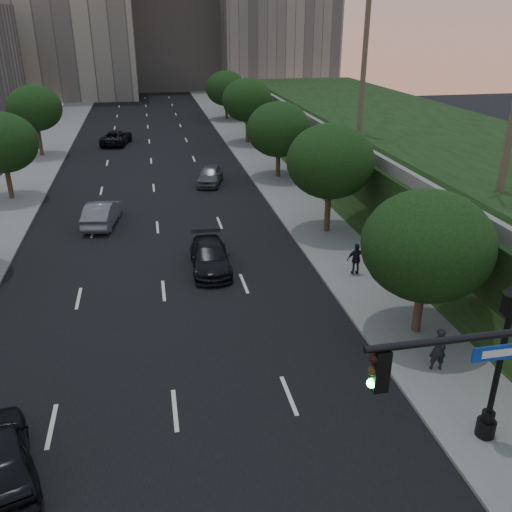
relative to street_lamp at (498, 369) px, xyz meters
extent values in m
cube|color=black|center=(-9.53, 28.27, -2.62)|extent=(16.00, 140.00, 0.02)
cube|color=slate|center=(0.72, 28.27, -2.56)|extent=(4.50, 140.00, 0.15)
cube|color=slate|center=(-19.78, 28.27, -2.56)|extent=(4.50, 140.00, 0.15)
cube|color=black|center=(12.47, 26.27, -0.63)|extent=(18.00, 90.00, 4.00)
cube|color=slate|center=(3.97, 26.27, 1.72)|extent=(0.35, 90.00, 0.70)
cube|color=gray|center=(-3.53, 100.27, 10.37)|extent=(22.00, 18.00, 26.00)
cylinder|color=#38281C|center=(0.77, 6.27, -1.20)|extent=(0.36, 0.36, 2.86)
ellipsoid|color=black|center=(0.77, 6.27, 1.40)|extent=(5.20, 5.20, 4.42)
cylinder|color=#38281C|center=(0.77, 18.27, -1.03)|extent=(0.36, 0.36, 3.21)
ellipsoid|color=black|center=(0.77, 18.27, 1.89)|extent=(5.20, 5.20, 4.42)
cylinder|color=#38281C|center=(0.77, 31.27, -1.20)|extent=(0.36, 0.36, 2.86)
ellipsoid|color=black|center=(0.77, 31.27, 1.40)|extent=(5.20, 5.20, 4.42)
cylinder|color=#38281C|center=(0.77, 45.27, -1.03)|extent=(0.36, 0.36, 3.21)
ellipsoid|color=black|center=(0.77, 45.27, 1.89)|extent=(5.20, 5.20, 4.42)
cylinder|color=#38281C|center=(0.77, 60.27, -1.20)|extent=(0.36, 0.36, 2.86)
ellipsoid|color=black|center=(0.77, 60.27, 1.40)|extent=(5.20, 5.20, 4.42)
cylinder|color=#38281C|center=(-19.83, 29.27, -1.14)|extent=(0.36, 0.36, 2.99)
ellipsoid|color=black|center=(-19.83, 29.27, 1.58)|extent=(5.00, 5.00, 4.25)
cylinder|color=#38281C|center=(-19.83, 43.27, -1.01)|extent=(0.36, 0.36, 3.26)
ellipsoid|color=black|center=(-19.83, 43.27, 1.95)|extent=(5.00, 5.00, 4.25)
cylinder|color=#4C4233|center=(6.47, 28.27, 8.62)|extent=(0.40, 0.40, 14.50)
cylinder|color=black|center=(-3.20, -3.40, 3.67)|extent=(5.40, 0.16, 0.16)
cube|color=black|center=(-5.50, -3.40, 3.12)|extent=(0.32, 0.22, 0.95)
sphere|color=black|center=(-5.68, -3.40, 3.45)|extent=(0.20, 0.20, 0.20)
sphere|color=#3F2B0A|center=(-5.68, -3.40, 3.15)|extent=(0.20, 0.20, 0.20)
sphere|color=#19F24C|center=(-5.68, -3.40, 2.85)|extent=(0.20, 0.20, 0.20)
cube|color=#0C3BA7|center=(-2.80, -3.40, 3.22)|extent=(1.40, 0.05, 0.35)
cylinder|color=black|center=(0.00, 0.00, -2.28)|extent=(0.60, 0.60, 0.70)
cylinder|color=black|center=(0.00, 0.00, -1.78)|extent=(0.40, 0.40, 0.40)
cylinder|color=black|center=(0.00, 0.00, 0.17)|extent=(0.18, 0.18, 3.60)
cube|color=black|center=(0.00, 0.00, 2.22)|extent=(0.42, 0.42, 0.70)
imported|color=slate|center=(-12.96, 22.50, -1.85)|extent=(2.38, 4.96, 1.57)
imported|color=black|center=(-12.93, 47.54, -1.90)|extent=(3.51, 5.72, 1.48)
imported|color=black|center=(-6.96, 14.37, -1.93)|extent=(2.12, 4.93, 1.41)
imported|color=#505357|center=(-5.00, 30.58, -1.89)|extent=(2.84, 4.66, 1.48)
imported|color=black|center=(0.22, 3.56, -1.62)|extent=(0.70, 0.52, 1.73)
imported|color=black|center=(2.24, 8.71, -1.54)|extent=(1.01, 0.84, 1.88)
imported|color=black|center=(0.26, 11.98, -1.64)|extent=(1.00, 0.44, 1.68)
camera|label=1|loc=(-9.72, -11.73, 9.57)|focal=38.00mm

